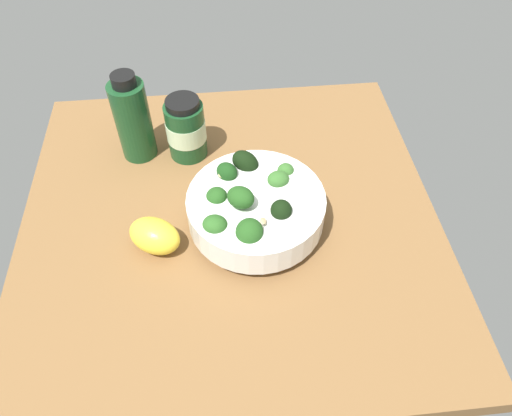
# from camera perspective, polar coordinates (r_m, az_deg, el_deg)

# --- Properties ---
(ground_plane) EXTENTS (0.66, 0.66, 0.03)m
(ground_plane) POSITION_cam_1_polar(r_m,az_deg,el_deg) (0.79, -3.04, -1.60)
(ground_plane) COLOR brown
(bowl_of_broccoli) EXTENTS (0.21, 0.21, 0.10)m
(bowl_of_broccoli) POSITION_cam_1_polar(r_m,az_deg,el_deg) (0.73, -0.13, 0.13)
(bowl_of_broccoli) COLOR white
(bowl_of_broccoli) RESTS_ON ground_plane
(lemon_wedge) EXTENTS (0.10, 0.09, 0.05)m
(lemon_wedge) POSITION_cam_1_polar(r_m,az_deg,el_deg) (0.73, -11.89, -3.22)
(lemon_wedge) COLOR yellow
(lemon_wedge) RESTS_ON ground_plane
(bottle_tall) EXTENTS (0.07, 0.07, 0.11)m
(bottle_tall) POSITION_cam_1_polar(r_m,az_deg,el_deg) (0.85, -8.29, 9.25)
(bottle_tall) COLOR #194723
(bottle_tall) RESTS_ON ground_plane
(bottle_short) EXTENTS (0.06, 0.06, 0.16)m
(bottle_short) POSITION_cam_1_polar(r_m,az_deg,el_deg) (0.85, -14.35, 10.15)
(bottle_short) COLOR #194723
(bottle_short) RESTS_ON ground_plane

